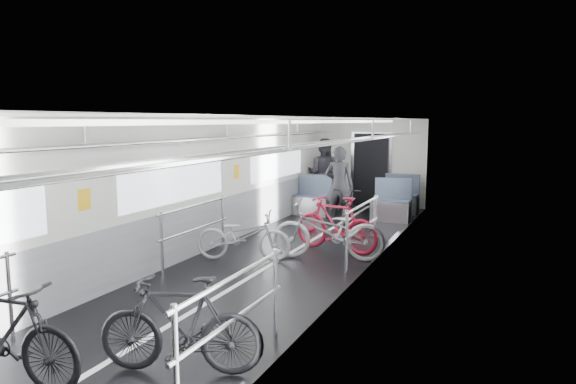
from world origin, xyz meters
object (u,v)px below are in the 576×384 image
at_px(bike_right_near, 180,325).
at_px(bike_right_far, 336,224).
at_px(bike_left_far, 243,236).
at_px(person_standing, 339,186).
at_px(bike_aisle, 349,206).
at_px(person_seated, 324,173).
at_px(bike_right_mid, 328,231).
at_px(bike_left_mid, 3,333).

height_order(bike_right_near, bike_right_far, bike_right_far).
distance_m(bike_left_far, person_standing, 3.65).
relative_size(bike_left_far, bike_aisle, 0.95).
bearing_deg(bike_right_near, bike_aisle, 166.73).
xyz_separation_m(bike_right_far, person_seated, (-1.76, 4.30, 0.44)).
bearing_deg(bike_right_near, person_standing, 168.68).
distance_m(bike_right_near, person_standing, 7.34).
distance_m(bike_right_mid, person_seated, 5.25).
xyz_separation_m(bike_right_mid, bike_aisle, (-0.51, 2.88, -0.06)).
height_order(bike_left_mid, person_seated, person_seated).
bearing_deg(person_standing, person_seated, -66.40).
relative_size(bike_left_far, person_seated, 0.86).
relative_size(bike_left_far, person_standing, 0.91).
height_order(bike_right_near, bike_aisle, bike_right_near).
bearing_deg(bike_right_mid, person_seated, -172.49).
distance_m(bike_left_far, bike_right_near, 3.94).
distance_m(bike_aisle, person_standing, 0.53).
bearing_deg(person_standing, bike_left_far, 76.24).
height_order(bike_right_far, person_standing, person_standing).
relative_size(bike_left_far, bike_right_near, 1.03).
relative_size(bike_left_mid, person_seated, 0.87).
distance_m(bike_right_mid, person_standing, 3.10).
relative_size(person_standing, person_seated, 0.94).
bearing_deg(person_standing, bike_right_mid, 99.26).
xyz_separation_m(bike_right_near, bike_right_mid, (-0.03, 4.31, 0.03)).
distance_m(bike_left_mid, person_seated, 10.06).
bearing_deg(bike_aisle, bike_right_near, -96.73).
relative_size(bike_right_near, person_seated, 0.83).
height_order(bike_right_mid, person_seated, person_seated).
xyz_separation_m(bike_aisle, person_seated, (-1.31, 2.03, 0.50)).
height_order(bike_right_near, person_standing, person_standing).
height_order(bike_left_mid, bike_right_far, bike_right_far).
height_order(person_standing, person_seated, person_seated).
bearing_deg(bike_right_mid, bike_left_mid, -26.68).
bearing_deg(bike_right_far, bike_aisle, -156.44).
bearing_deg(person_seated, bike_right_mid, 110.20).
height_order(bike_left_mid, bike_right_near, bike_left_mid).
relative_size(bike_right_near, bike_right_mid, 0.82).
distance_m(bike_left_mid, bike_right_mid, 5.29).
height_order(bike_right_far, person_seated, person_seated).
distance_m(bike_left_far, bike_right_mid, 1.44).
xyz_separation_m(bike_left_far, person_seated, (-0.51, 5.50, 0.52)).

